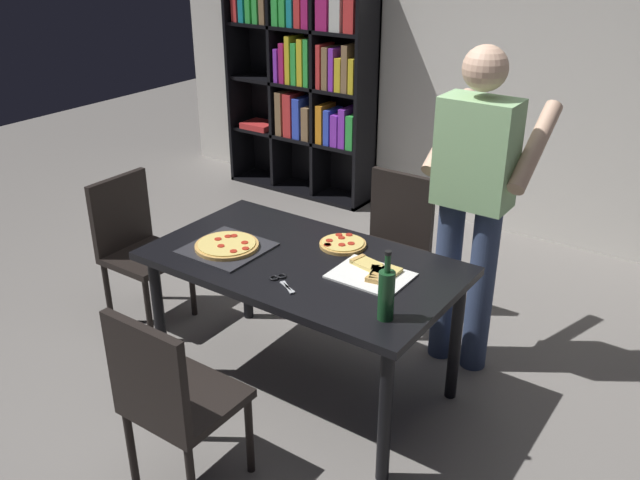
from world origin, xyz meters
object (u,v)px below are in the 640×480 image
at_px(bookshelf, 306,73).
at_px(wine_bottle, 386,294).
at_px(chair_near_camera, 170,395).
at_px(second_pizza_plain, 343,244).
at_px(chair_left_end, 135,241).
at_px(person_serving_pizza, 474,195).
at_px(chair_far_side, 392,238).
at_px(kitchen_scissors, 281,281).
at_px(dining_table, 303,274).
at_px(pepperoni_pizza_on_tray, 227,246).

bearing_deg(bookshelf, wine_bottle, -48.61).
relative_size(chair_near_camera, second_pizza_plain, 3.73).
bearing_deg(chair_left_end, person_serving_pizza, 20.96).
relative_size(chair_far_side, person_serving_pizza, 0.51).
relative_size(wine_bottle, kitchen_scissors, 1.63).
relative_size(person_serving_pizza, second_pizza_plain, 7.26).
xyz_separation_m(wine_bottle, second_pizza_plain, (-0.53, 0.49, -0.11)).
height_order(chair_left_end, person_serving_pizza, person_serving_pizza).
bearing_deg(person_serving_pizza, chair_near_camera, -109.47).
distance_m(dining_table, chair_near_camera, 0.94).
xyz_separation_m(bookshelf, kitchen_scissors, (1.75, -2.62, -0.32)).
bearing_deg(wine_bottle, pepperoni_pizza_on_tray, 173.20).
bearing_deg(second_pizza_plain, bookshelf, 129.80).
bearing_deg(chair_near_camera, person_serving_pizza, 70.53).
xyz_separation_m(chair_near_camera, chair_far_side, (0.00, 1.84, 0.00)).
distance_m(chair_far_side, second_pizza_plain, 0.73).
relative_size(chair_left_end, wine_bottle, 2.85).
bearing_deg(wine_bottle, chair_near_camera, -131.81).
xyz_separation_m(chair_near_camera, wine_bottle, (0.61, 0.68, 0.36)).
bearing_deg(bookshelf, chair_left_end, -79.46).
height_order(bookshelf, kitchen_scissors, bookshelf).
distance_m(chair_near_camera, chair_far_side, 1.84).
bearing_deg(wine_bottle, kitchen_scissors, 179.69).
xyz_separation_m(chair_near_camera, person_serving_pizza, (0.57, 1.62, 0.49)).
bearing_deg(pepperoni_pizza_on_tray, dining_table, 17.66).
bearing_deg(chair_near_camera, dining_table, 90.00).
bearing_deg(chair_near_camera, pepperoni_pizza_on_tray, 115.89).
height_order(dining_table, bookshelf, bookshelf).
bearing_deg(dining_table, chair_near_camera, -90.00).
height_order(person_serving_pizza, pepperoni_pizza_on_tray, person_serving_pizza).
bearing_deg(wine_bottle, second_pizza_plain, 137.55).
bearing_deg(pepperoni_pizza_on_tray, person_serving_pizza, 40.64).
xyz_separation_m(dining_table, pepperoni_pizza_on_tray, (-0.39, -0.12, 0.10)).
distance_m(bookshelf, kitchen_scissors, 3.16).
distance_m(dining_table, pepperoni_pizza_on_tray, 0.42).
distance_m(pepperoni_pizza_on_tray, wine_bottle, 1.01).
height_order(chair_far_side, wine_bottle, wine_bottle).
height_order(chair_left_end, bookshelf, bookshelf).
xyz_separation_m(person_serving_pizza, pepperoni_pizza_on_tray, (-0.96, -0.83, -0.23)).
relative_size(chair_left_end, bookshelf, 0.46).
height_order(chair_far_side, kitchen_scissors, chair_far_side).
distance_m(pepperoni_pizza_on_tray, second_pizza_plain, 0.59).
distance_m(bookshelf, pepperoni_pizza_on_tray, 2.84).
distance_m(bookshelf, person_serving_pizza, 2.82).
xyz_separation_m(pepperoni_pizza_on_tray, wine_bottle, (1.00, -0.12, 0.10)).
bearing_deg(kitchen_scissors, pepperoni_pizza_on_tray, 165.24).
relative_size(bookshelf, wine_bottle, 6.17).
distance_m(chair_left_end, wine_bottle, 1.91).
height_order(chair_far_side, pepperoni_pizza_on_tray, chair_far_side).
height_order(dining_table, chair_far_side, chair_far_side).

